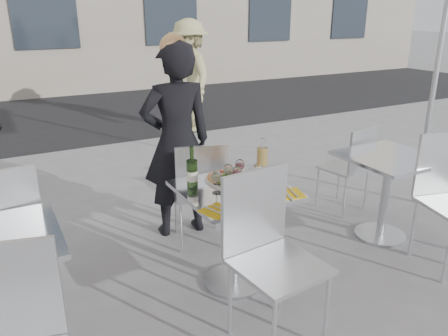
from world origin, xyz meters
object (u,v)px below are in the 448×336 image
chair_far (200,186)px  side_chair_rfar (352,162)px  pizza_near (253,196)px  napkin_right (289,193)px  woman_diner (177,142)px  napkin_left (217,211)px  wineglass_white_b (228,170)px  wineglass_white_a (217,178)px  pedestrian_b (190,76)px  wineglass_red_a (237,173)px  sugar_shaker (258,171)px  chair_near (267,244)px  side_chair_lfar (2,225)px  salad_plate (229,181)px  side_table_right (387,179)px  carafe (262,161)px  pizza_far (226,177)px  main_table (234,216)px  wineglass_red_b (240,166)px  wine_bottle (192,172)px

chair_far → side_chair_rfar: chair_far is taller
pizza_near → napkin_right: 0.25m
woman_diner → napkin_left: woman_diner is taller
pizza_near → wineglass_white_b: size_ratio=1.97×
wineglass_white_a → side_chair_rfar: bearing=17.2°
pedestrian_b → wineglass_red_a: bearing=-15.6°
sugar_shaker → wineglass_white_b: bearing=-174.1°
woman_diner → wineglass_white_a: (-0.12, -0.96, 0.02)m
pedestrian_b → chair_near: bearing=-14.6°
side_chair_rfar → wineglass_white_a: wineglass_white_a is taller
chair_near → wineglass_red_a: chair_near is taller
side_chair_lfar → pizza_near: side_chair_lfar is taller
side_chair_rfar → woman_diner: size_ratio=0.52×
pizza_near → salad_plate: 0.25m
side_table_right → side_chair_lfar: side_chair_lfar is taller
carafe → napkin_right: 0.37m
wineglass_white_a → wineglass_white_b: same height
pizza_near → napkin_right: (0.24, -0.06, -0.01)m
pedestrian_b → wineglass_red_a: (-1.55, -4.21, -0.04)m
pizza_far → main_table: bearing=-98.8°
pedestrian_b → wineglass_red_b: (-1.46, -4.09, -0.04)m
chair_far → napkin_left: (-0.30, -0.87, 0.21)m
woman_diner → wineglass_white_b: (0.01, -0.88, 0.02)m
chair_far → wineglass_white_a: size_ratio=5.86×
chair_far → napkin_right: 0.91m
side_table_right → pizza_far: pizza_far is taller
side_table_right → pizza_near: (-1.47, -0.19, 0.22)m
wineglass_red_b → wine_bottle: bearing=176.7°
salad_plate → wineglass_red_a: size_ratio=1.40×
woman_diner → wineglass_white_b: woman_diner is taller
chair_near → side_table_right: bearing=12.6°
salad_plate → sugar_shaker: 0.26m
wineglass_red_b → wineglass_white_a: bearing=-152.8°
pizza_far → wine_bottle: size_ratio=1.03×
side_chair_lfar → main_table: bearing=154.8°
main_table → pedestrian_b: pedestrian_b is taller
carafe → sugar_shaker: 0.08m
carafe → wineglass_red_b: (-0.17, 0.02, -0.01)m
pizza_far → wineglass_white_a: size_ratio=1.93×
wine_bottle → napkin_right: 0.66m
sugar_shaker → wine_bottle: bearing=174.9°
chair_near → wineglass_red_a: bearing=73.1°
wineglass_white_a → napkin_right: 0.49m
side_chair_rfar → pedestrian_b: (-0.05, 3.68, 0.39)m
chair_near → woman_diner: bearing=81.7°
wineglass_white_b → wineglass_red_b: (0.12, 0.05, 0.00)m
side_chair_rfar → carafe: carafe is taller
main_table → chair_near: chair_near is taller
chair_near → wineglass_red_a: 0.60m
wineglass_white_b → side_table_right: bearing=-2.6°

